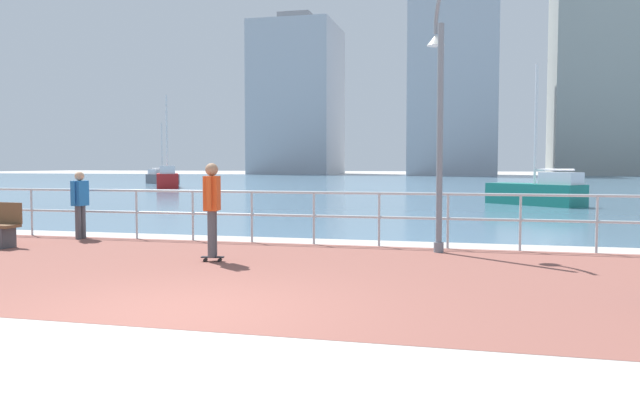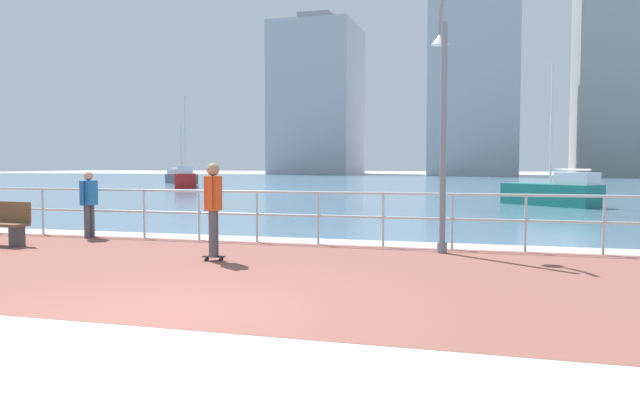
{
  "view_description": "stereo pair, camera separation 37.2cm",
  "coord_description": "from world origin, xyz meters",
  "px_view_note": "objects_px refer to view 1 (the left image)",
  "views": [
    {
      "loc": [
        3.25,
        -6.37,
        1.7
      ],
      "look_at": [
        0.75,
        3.8,
        1.1
      ],
      "focal_mm": 34.66,
      "sensor_mm": 36.0,
      "label": 1
    },
    {
      "loc": [
        3.61,
        -6.27,
        1.7
      ],
      "look_at": [
        0.75,
        3.8,
        1.1
      ],
      "focal_mm": 34.66,
      "sensor_mm": 36.0,
      "label": 2
    }
  ],
  "objects_px": {
    "bystander": "(80,200)",
    "sailboat_navy": "(537,192)",
    "lamppost": "(438,110)",
    "sailboat_gray": "(161,178)",
    "sailboat_red": "(167,179)",
    "skateboarder": "(212,203)"
  },
  "relations": [
    {
      "from": "bystander",
      "to": "sailboat_navy",
      "type": "bearing_deg",
      "value": 52.5
    },
    {
      "from": "lamppost",
      "to": "sailboat_navy",
      "type": "relative_size",
      "value": 0.85
    },
    {
      "from": "lamppost",
      "to": "sailboat_gray",
      "type": "distance_m",
      "value": 45.67
    },
    {
      "from": "sailboat_red",
      "to": "sailboat_navy",
      "type": "bearing_deg",
      "value": -30.2
    },
    {
      "from": "sailboat_red",
      "to": "sailboat_gray",
      "type": "relative_size",
      "value": 1.26
    },
    {
      "from": "sailboat_red",
      "to": "skateboarder",
      "type": "bearing_deg",
      "value": -61.11
    },
    {
      "from": "lamppost",
      "to": "sailboat_navy",
      "type": "height_order",
      "value": "sailboat_navy"
    },
    {
      "from": "skateboarder",
      "to": "sailboat_red",
      "type": "relative_size",
      "value": 0.25
    },
    {
      "from": "skateboarder",
      "to": "sailboat_red",
      "type": "bearing_deg",
      "value": 118.89
    },
    {
      "from": "lamppost",
      "to": "bystander",
      "type": "xyz_separation_m",
      "value": [
        -8.04,
        0.08,
        -1.85
      ]
    },
    {
      "from": "bystander",
      "to": "sailboat_gray",
      "type": "height_order",
      "value": "sailboat_gray"
    },
    {
      "from": "skateboarder",
      "to": "bystander",
      "type": "relative_size",
      "value": 1.12
    },
    {
      "from": "sailboat_navy",
      "to": "sailboat_gray",
      "type": "xyz_separation_m",
      "value": [
        -29.37,
        22.56,
        -0.05
      ]
    },
    {
      "from": "skateboarder",
      "to": "bystander",
      "type": "bearing_deg",
      "value": 151.13
    },
    {
      "from": "sailboat_gray",
      "to": "skateboarder",
      "type": "bearing_deg",
      "value": -60.72
    },
    {
      "from": "sailboat_red",
      "to": "lamppost",
      "type": "bearing_deg",
      "value": -54.09
    },
    {
      "from": "sailboat_navy",
      "to": "sailboat_gray",
      "type": "relative_size",
      "value": 1.09
    },
    {
      "from": "skateboarder",
      "to": "sailboat_navy",
      "type": "xyz_separation_m",
      "value": [
        7.09,
        17.18,
        -0.48
      ]
    },
    {
      "from": "lamppost",
      "to": "skateboarder",
      "type": "height_order",
      "value": "lamppost"
    },
    {
      "from": "lamppost",
      "to": "sailboat_red",
      "type": "height_order",
      "value": "sailboat_red"
    },
    {
      "from": "bystander",
      "to": "sailboat_gray",
      "type": "relative_size",
      "value": 0.29
    },
    {
      "from": "lamppost",
      "to": "bystander",
      "type": "relative_size",
      "value": 3.22
    }
  ]
}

